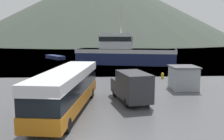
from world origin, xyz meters
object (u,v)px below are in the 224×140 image
Objects in this scene: fishing_boat at (124,53)px; dock_kiosk at (183,77)px; tour_bus at (67,88)px; small_boat at (55,57)px; delivery_van at (131,86)px.

dock_kiosk is at bearing 23.44° from fishing_boat.
fishing_boat is at bearing 84.54° from tour_bus.
delivery_van is at bearing -106.51° from small_boat.
small_boat is (-14.98, 10.79, -1.79)m from fishing_boat.
dock_kiosk is (11.04, 7.11, -0.54)m from tour_bus.
fishing_boat is 2.95× the size of small_boat.
tour_bus is at bearing -114.28° from small_boat.
delivery_van is 0.30× the size of fishing_boat.
delivery_van reaches higher than small_boat.
small_boat is at bearing -112.88° from fishing_boat.
delivery_van is 7.67m from dock_kiosk.
tour_bus is 13.14m from dock_kiosk.
tour_bus reaches higher than delivery_van.
small_boat is at bearing 97.06° from delivery_van.
dock_kiosk is at bearing 26.12° from delivery_van.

